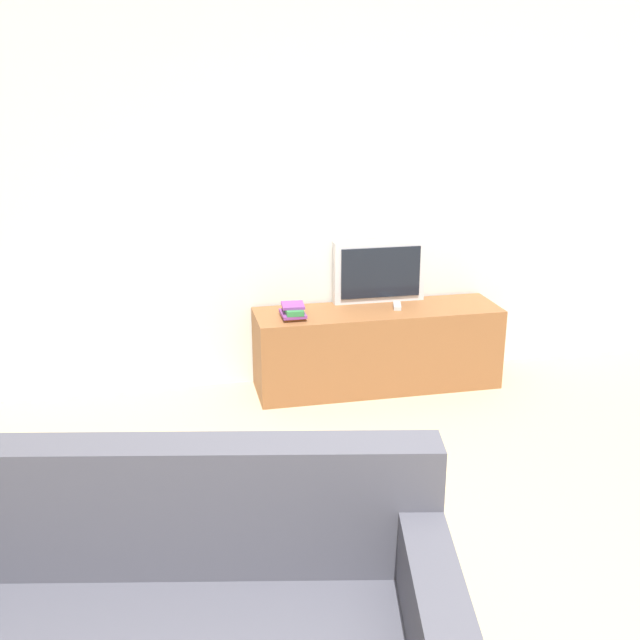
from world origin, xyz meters
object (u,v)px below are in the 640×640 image
television (379,271)px  book_stack (293,311)px  remote_on_stand (397,306)px  tv_stand (377,348)px

television → book_stack: television is taller
television → remote_on_stand: television is taller
tv_stand → book_stack: 0.65m
television → book_stack: size_ratio=2.93×
tv_stand → remote_on_stand: 0.31m
remote_on_stand → television: bearing=115.7°
tv_stand → book_stack: book_stack is taller
book_stack → tv_stand: bearing=5.7°
tv_stand → television: 0.51m
remote_on_stand → book_stack: bearing=-174.0°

